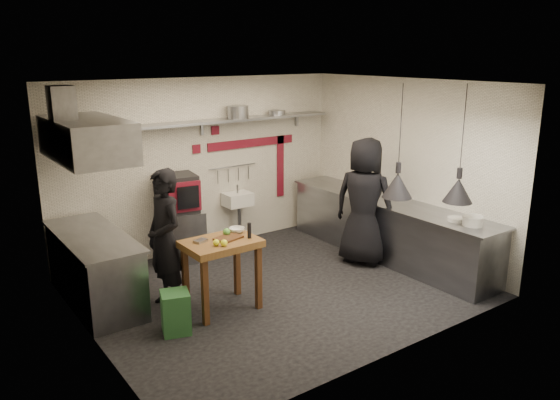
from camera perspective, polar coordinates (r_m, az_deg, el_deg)
floor at (r=7.67m, az=-0.31°, el=-9.26°), size 5.00×5.00×0.00m
ceiling at (r=6.99m, az=-0.35°, el=12.12°), size 5.00×5.00×0.00m
wall_back at (r=8.96m, az=-8.14°, el=3.61°), size 5.00×0.04×2.80m
wall_front at (r=5.69m, az=12.02°, el=-3.34°), size 5.00×0.04×2.80m
wall_left at (r=6.16m, az=-19.68°, el=-2.47°), size 0.04×4.20×2.80m
wall_right at (r=8.85m, az=13.02°, el=3.23°), size 0.04×4.20×2.80m
red_band_horiz at (r=9.36m, az=-2.97°, el=5.99°), size 1.70×0.02×0.14m
red_band_vert at (r=9.77m, az=0.03°, el=3.55°), size 0.14×0.02×1.10m
red_tile_a at (r=8.96m, az=-6.79°, el=7.24°), size 0.14×0.02×0.14m
red_tile_b at (r=8.84m, az=-8.72°, el=5.29°), size 0.14×0.02×0.14m
back_shelf at (r=8.68m, az=-7.76°, el=8.08°), size 4.60×0.34×0.04m
shelf_bracket_left at (r=8.14m, az=-20.19°, el=6.11°), size 0.04×0.06×0.24m
shelf_bracket_mid at (r=8.83m, az=-8.20°, el=7.53°), size 0.04×0.06×0.24m
shelf_bracket_right at (r=9.84m, az=1.74°, el=8.46°), size 0.04×0.06×0.24m
pan_far_left at (r=8.08m, az=-17.33°, el=7.48°), size 0.30×0.30×0.09m
pan_mid_left at (r=8.16m, az=-15.69°, el=7.60°), size 0.30×0.30×0.07m
stock_pot at (r=8.96m, az=-4.41°, el=9.17°), size 0.40×0.40×0.20m
pan_right at (r=9.39m, az=-0.32°, el=9.12°), size 0.36×0.36×0.08m
oven_stand at (r=8.69m, az=-10.35°, el=-3.67°), size 0.75×0.70×0.80m
combi_oven at (r=8.49m, az=-10.74°, el=0.70°), size 0.65×0.61×0.58m
oven_door at (r=8.24m, az=-9.89°, el=0.31°), size 0.49×0.11×0.46m
oven_glass at (r=8.20m, az=-9.56°, el=0.26°), size 0.33×0.07×0.34m
hand_sink at (r=9.21m, az=-4.45°, el=0.08°), size 0.46×0.34×0.22m
sink_tap at (r=9.16m, az=-4.47°, el=1.16°), size 0.03×0.03×0.14m
sink_drain at (r=9.30m, az=-4.26°, el=-2.59°), size 0.06×0.06×0.66m
utensil_rail at (r=9.20m, az=-4.97°, el=3.51°), size 0.90×0.02×0.02m
counter_right at (r=8.84m, az=11.14°, el=-3.05°), size 0.70×3.80×0.90m
counter_right_top at (r=8.71m, az=11.30°, el=-0.15°), size 0.76×3.90×0.03m
plate_stack at (r=7.74m, az=19.50°, el=-2.06°), size 0.32×0.32×0.13m
small_bowl_right at (r=7.87m, az=17.88°, el=-1.94°), size 0.26×0.26×0.05m
counter_left at (r=7.52m, az=-18.77°, el=-6.92°), size 0.70×1.90×0.90m
counter_left_top at (r=7.36m, az=-19.07°, el=-3.55°), size 0.76×2.00×0.03m
extractor_hood at (r=7.09m, az=-19.55°, el=6.01°), size 0.78×1.60×0.50m
hood_duct at (r=6.98m, az=-21.82°, el=8.99°), size 0.28×0.28×0.50m
green_bin at (r=6.59m, az=-10.84°, el=-11.46°), size 0.40×0.40×0.50m
prep_table at (r=6.98m, az=-6.09°, el=-7.79°), size 0.93×0.65×0.92m
cutting_board at (r=6.86m, az=-5.42°, el=-3.96°), size 0.37×0.30×0.02m
pepper_mill at (r=6.84m, az=-3.22°, el=-3.20°), size 0.05×0.05×0.20m
lemon_a at (r=6.63m, az=-6.68°, el=-4.44°), size 0.10×0.10×0.08m
lemon_b at (r=6.61m, az=-5.87°, el=-4.49°), size 0.11×0.11×0.08m
veg_ball at (r=6.96m, az=-5.60°, el=-3.34°), size 0.12×0.12×0.10m
steel_tray at (r=6.79m, az=-8.29°, el=-4.24°), size 0.19×0.15×0.03m
bowl at (r=7.08m, az=-4.52°, el=-3.15°), size 0.20×0.20×0.06m
heat_lamp_near at (r=7.19m, az=12.42°, el=5.95°), size 0.52×0.52×1.47m
heat_lamp_far at (r=7.36m, az=18.49°, el=5.52°), size 0.39×0.39×1.53m
chef_left at (r=7.00m, az=-11.93°, el=-4.08°), size 0.46×0.68×1.81m
chef_right at (r=8.39m, az=8.80°, el=-0.16°), size 0.96×1.13×1.96m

